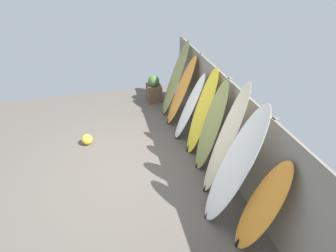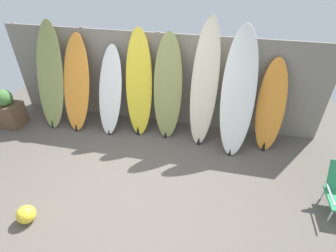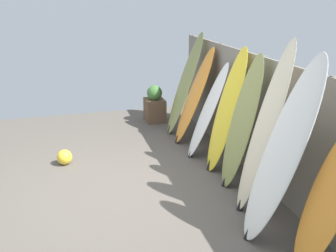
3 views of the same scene
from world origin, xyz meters
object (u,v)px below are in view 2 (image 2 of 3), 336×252
object	(u,v)px
surfboard_olive_4	(168,89)
surfboard_cream_5	(204,86)
surfboard_orange_1	(76,84)
planter_box	(8,110)
surfboard_white_6	(238,94)
surfboard_white_2	(110,92)
surfboard_olive_0	(50,77)
beach_ball	(26,214)
surfboard_orange_7	(271,107)
surfboard_yellow_3	(139,85)

from	to	relation	value
surfboard_olive_4	surfboard_cream_5	size ratio (longest dim) A/B	0.87
surfboard_orange_1	planter_box	bearing A→B (deg)	-163.83
surfboard_white_6	surfboard_white_2	bearing A→B (deg)	178.37
surfboard_olive_0	surfboard_cream_5	bearing A→B (deg)	0.87
surfboard_orange_1	surfboard_cream_5	world-z (taller)	surfboard_cream_5
beach_ball	surfboard_orange_7	bearing A→B (deg)	37.31
surfboard_cream_5	surfboard_white_2	bearing A→B (deg)	-178.81
surfboard_white_2	surfboard_olive_4	size ratio (longest dim) A/B	0.84
beach_ball	planter_box	bearing A→B (deg)	132.10
surfboard_yellow_3	beach_ball	distance (m)	2.68
beach_ball	surfboard_orange_1	bearing A→B (deg)	99.20
surfboard_olive_0	surfboard_cream_5	size ratio (longest dim) A/B	0.91
surfboard_olive_4	surfboard_yellow_3	bearing A→B (deg)	178.30
surfboard_white_2	surfboard_olive_4	xyz separation A→B (m)	(1.09, 0.06, 0.15)
beach_ball	surfboard_white_6	bearing A→B (deg)	41.08
surfboard_white_2	beach_ball	distance (m)	2.44
surfboard_cream_5	surfboard_yellow_3	bearing A→B (deg)	177.88
surfboard_orange_1	planter_box	size ratio (longest dim) A/B	2.24
surfboard_olive_0	surfboard_olive_4	world-z (taller)	surfboard_olive_0
surfboard_yellow_3	surfboard_olive_0	bearing A→B (deg)	-177.10
surfboard_orange_1	surfboard_white_2	xyz separation A→B (m)	(0.68, -0.00, -0.08)
surfboard_orange_7	surfboard_cream_5	bearing A→B (deg)	-177.12
surfboard_orange_1	surfboard_white_2	distance (m)	0.68
surfboard_cream_5	surfboard_white_6	world-z (taller)	surfboard_cream_5
surfboard_white_2	surfboard_yellow_3	distance (m)	0.57
surfboard_orange_7	planter_box	bearing A→B (deg)	-174.35
surfboard_orange_1	planter_box	distance (m)	1.52
surfboard_olive_4	beach_ball	world-z (taller)	surfboard_olive_4
surfboard_olive_0	surfboard_white_2	size ratio (longest dim) A/B	1.23
surfboard_cream_5	surfboard_orange_7	distance (m)	1.19
planter_box	surfboard_olive_0	bearing A→B (deg)	24.34
surfboard_yellow_3	surfboard_olive_4	bearing A→B (deg)	-1.70
surfboard_olive_4	planter_box	bearing A→B (deg)	-171.69
planter_box	beach_ball	distance (m)	2.62
surfboard_cream_5	surfboard_orange_7	bearing A→B (deg)	2.88
surfboard_yellow_3	beach_ball	size ratio (longest dim) A/B	7.81
planter_box	surfboard_orange_1	bearing A→B (deg)	16.17
surfboard_white_2	planter_box	size ratio (longest dim) A/B	2.03
surfboard_yellow_3	surfboard_orange_7	bearing A→B (deg)	0.35
surfboard_orange_1	surfboard_olive_4	world-z (taller)	surfboard_olive_4
surfboard_white_6	planter_box	size ratio (longest dim) A/B	2.65
surfboard_yellow_3	planter_box	bearing A→B (deg)	-169.64
surfboard_orange_1	surfboard_orange_7	size ratio (longest dim) A/B	1.12
surfboard_white_2	planter_box	xyz separation A→B (m)	(-2.05, -0.39, -0.44)
surfboard_olive_4	surfboard_orange_7	xyz separation A→B (m)	(1.80, 0.03, -0.17)
surfboard_white_6	beach_ball	bearing A→B (deg)	-138.92
surfboard_olive_0	planter_box	size ratio (longest dim) A/B	2.49
surfboard_white_2	beach_ball	xyz separation A→B (m)	(-0.30, -2.33, -0.66)
surfboard_orange_1	surfboard_orange_7	xyz separation A→B (m)	(3.56, 0.09, -0.10)
surfboard_yellow_3	surfboard_olive_4	world-z (taller)	surfboard_yellow_3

